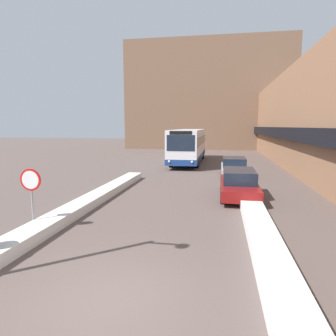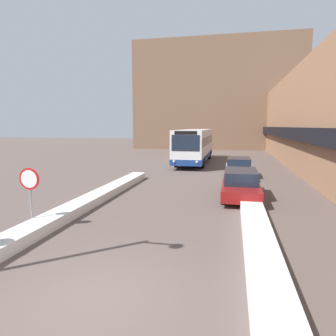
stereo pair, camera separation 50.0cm
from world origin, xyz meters
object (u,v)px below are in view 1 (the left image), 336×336
at_px(parked_car_front, 239,183).
at_px(parked_car_back, 234,167).
at_px(stop_sign, 31,186).
at_px(city_bus, 189,145).

relative_size(parked_car_front, parked_car_back, 1.08).
height_order(parked_car_back, stop_sign, stop_sign).
bearing_deg(stop_sign, parked_car_front, 41.45).
bearing_deg(parked_car_back, stop_sign, -119.80).
bearing_deg(city_bus, stop_sign, -98.77).
xyz_separation_m(city_bus, parked_car_front, (4.10, -14.08, -1.06)).
height_order(parked_car_front, parked_car_back, parked_car_front).
distance_m(parked_car_back, stop_sign, 14.65).
relative_size(parked_car_front, stop_sign, 2.23).
relative_size(parked_car_back, stop_sign, 2.06).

